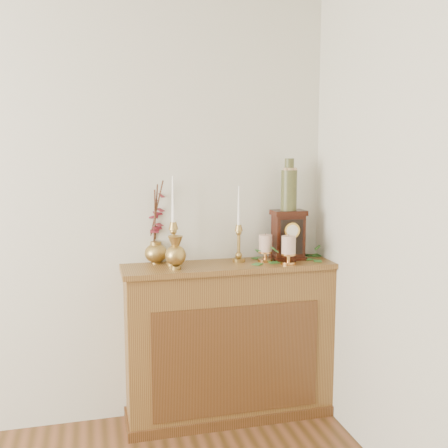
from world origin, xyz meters
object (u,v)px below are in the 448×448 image
object	(u,v)px
mantel_clock	(288,235)
ginger_jar	(157,226)
bud_vase	(176,253)
candlestick_left	(174,236)
ceramic_vase	(289,187)
candlestick_center	(239,237)

from	to	relation	value
mantel_clock	ginger_jar	bearing A→B (deg)	173.46
bud_vase	candlestick_left	bearing A→B (deg)	86.61
ginger_jar	mantel_clock	world-z (taller)	ginger_jar
ginger_jar	ceramic_vase	bearing A→B (deg)	-7.54
ceramic_vase	candlestick_left	bearing A→B (deg)	-179.49
candlestick_left	bud_vase	size ratio (longest dim) A/B	2.74
ginger_jar	bud_vase	bearing A→B (deg)	-70.97
candlestick_left	ceramic_vase	bearing A→B (deg)	0.51
ginger_jar	candlestick_center	bearing A→B (deg)	-11.87
candlestick_center	ginger_jar	bearing A→B (deg)	168.13
candlestick_center	ginger_jar	distance (m)	0.48
bud_vase	ginger_jar	distance (m)	0.26
candlestick_left	ceramic_vase	size ratio (longest dim) A/B	1.66
candlestick_left	candlestick_center	world-z (taller)	candlestick_left
mantel_clock	bud_vase	bearing A→B (deg)	-169.77
candlestick_center	ceramic_vase	size ratio (longest dim) A/B	1.45
ceramic_vase	ginger_jar	bearing A→B (deg)	172.46
candlestick_left	candlestick_center	distance (m)	0.39
candlestick_center	ginger_jar	world-z (taller)	ginger_jar
candlestick_left	ginger_jar	world-z (taller)	candlestick_left
candlestick_center	mantel_clock	world-z (taller)	candlestick_center
candlestick_center	mantel_clock	distance (m)	0.31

